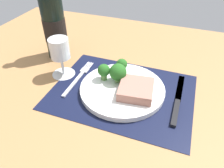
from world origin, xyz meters
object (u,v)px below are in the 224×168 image
fork (79,77)px  knife (177,102)px  steak (136,89)px  wine_glass (60,52)px  wine_bottle (54,24)px  plate (122,89)px

fork → knife: 31.28cm
steak → wine_glass: 26.26cm
wine_bottle → wine_glass: (8.02, -10.49, -3.46)cm
knife → wine_bottle: wine_bottle is taller
steak → wine_bottle: 37.28cm
fork → knife: size_ratio=0.83×
steak → wine_glass: bearing=172.8°
fork → wine_glass: wine_glass is taller
knife → steak: bearing=-171.9°
wine_bottle → steak: bearing=-22.3°
fork → wine_glass: 9.98cm
steak → knife: 12.08cm
wine_bottle → wine_glass: bearing=-52.6°
fork → wine_glass: bearing=171.5°
plate → fork: size_ratio=1.30×
plate → wine_bottle: 33.50cm
steak → knife: (11.64, 1.82, -2.66)cm
wine_bottle → fork: bearing=-38.4°
fork → wine_bottle: bearing=138.2°
fork → knife: (31.27, -0.89, 0.05)cm
plate → wine_glass: 22.47cm
plate → fork: plate is taller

